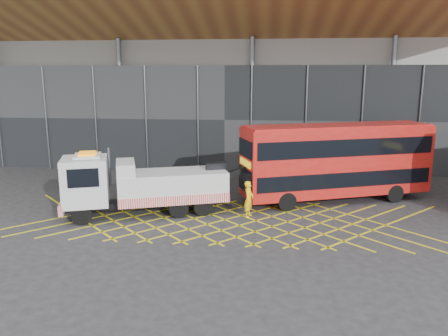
# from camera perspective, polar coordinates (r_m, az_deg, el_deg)

# --- Properties ---
(ground_plane) EXTENTS (120.00, 120.00, 0.00)m
(ground_plane) POSITION_cam_1_polar(r_m,az_deg,el_deg) (23.09, -7.87, -6.45)
(ground_plane) COLOR #262628
(road_markings) EXTENTS (23.16, 7.16, 0.01)m
(road_markings) POSITION_cam_1_polar(r_m,az_deg,el_deg) (22.55, 0.10, -6.76)
(road_markings) COLOR yellow
(road_markings) RESTS_ON ground_plane
(construction_building) EXTENTS (55.00, 23.97, 18.00)m
(construction_building) POSITION_cam_1_polar(r_m,az_deg,el_deg) (39.83, 1.05, 14.46)
(construction_building) COLOR gray
(construction_building) RESTS_ON ground_plane
(recovery_truck) EXTENTS (9.93, 5.06, 3.51)m
(recovery_truck) POSITION_cam_1_polar(r_m,az_deg,el_deg) (23.38, -10.88, -2.18)
(recovery_truck) COLOR black
(recovery_truck) RESTS_ON ground_plane
(bus_towed) EXTENTS (11.25, 6.29, 4.51)m
(bus_towed) POSITION_cam_1_polar(r_m,az_deg,el_deg) (26.13, 14.48, 1.13)
(bus_towed) COLOR #AD140F
(bus_towed) RESTS_ON ground_plane
(worker) EXTENTS (0.64, 0.80, 1.91)m
(worker) POSITION_cam_1_polar(r_m,az_deg,el_deg) (22.79, 3.25, -4.08)
(worker) COLOR yellow
(worker) RESTS_ON ground_plane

